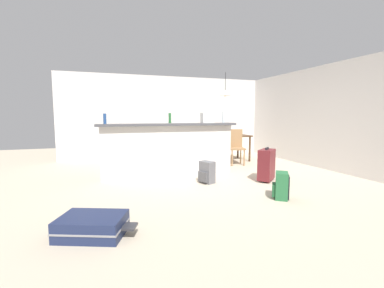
# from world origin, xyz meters

# --- Properties ---
(ground_plane) EXTENTS (13.00, 13.00, 0.05)m
(ground_plane) POSITION_xyz_m (0.00, 0.00, -0.03)
(ground_plane) COLOR beige
(wall_back) EXTENTS (6.60, 0.10, 2.50)m
(wall_back) POSITION_xyz_m (0.00, 3.05, 1.25)
(wall_back) COLOR silver
(wall_back) RESTS_ON ground_plane
(wall_right) EXTENTS (0.10, 6.00, 2.50)m
(wall_right) POSITION_xyz_m (3.05, 0.30, 1.25)
(wall_right) COLOR silver
(wall_right) RESTS_ON ground_plane
(partition_half_wall) EXTENTS (2.80, 0.20, 1.08)m
(partition_half_wall) POSITION_xyz_m (-0.72, 0.37, 0.54)
(partition_half_wall) COLOR silver
(partition_half_wall) RESTS_ON ground_plane
(bar_countertop) EXTENTS (2.96, 0.40, 0.05)m
(bar_countertop) POSITION_xyz_m (-0.72, 0.37, 1.11)
(bar_countertop) COLOR #4C4C51
(bar_countertop) RESTS_ON partition_half_wall
(bottle_blue) EXTENTS (0.06, 0.06, 0.20)m
(bottle_blue) POSITION_xyz_m (-2.01, 0.36, 1.23)
(bottle_blue) COLOR #284C89
(bottle_blue) RESTS_ON bar_countertop
(bottle_green) EXTENTS (0.06, 0.06, 0.22)m
(bottle_green) POSITION_xyz_m (-0.68, 0.47, 1.24)
(bottle_green) COLOR #2D6B38
(bottle_green) RESTS_ON bar_countertop
(bottle_clear) EXTENTS (0.06, 0.06, 0.26)m
(bottle_clear) POSITION_xyz_m (0.57, 0.44, 1.26)
(bottle_clear) COLOR silver
(bottle_clear) RESTS_ON bar_countertop
(grocery_bag) EXTENTS (0.26, 0.18, 0.22)m
(grocery_bag) POSITION_xyz_m (0.13, 0.32, 1.24)
(grocery_bag) COLOR silver
(grocery_bag) RESTS_ON bar_countertop
(dining_table) EXTENTS (1.10, 0.80, 0.74)m
(dining_table) POSITION_xyz_m (1.37, 1.73, 0.65)
(dining_table) COLOR #4C331E
(dining_table) RESTS_ON ground_plane
(dining_chair_near_partition) EXTENTS (0.48, 0.48, 0.93)m
(dining_chair_near_partition) POSITION_xyz_m (1.28, 1.14, 0.52)
(dining_chair_near_partition) COLOR #9E754C
(dining_chair_near_partition) RESTS_ON ground_plane
(dining_chair_far_side) EXTENTS (0.42, 0.42, 0.93)m
(dining_chair_far_side) POSITION_xyz_m (1.44, 2.32, 0.52)
(dining_chair_far_side) COLOR #9E754C
(dining_chair_far_side) RESTS_ON ground_plane
(pendant_lamp) EXTENTS (0.34, 0.34, 0.68)m
(pendant_lamp) POSITION_xyz_m (1.28, 1.81, 1.94)
(pendant_lamp) COLOR black
(suitcase_flat_navy) EXTENTS (0.89, 0.71, 0.22)m
(suitcase_flat_navy) POSITION_xyz_m (-2.19, -2.10, 0.11)
(suitcase_flat_navy) COLOR #1E284C
(suitcase_flat_navy) RESTS_ON ground_plane
(suitcase_upright_maroon) EXTENTS (0.49, 0.47, 0.67)m
(suitcase_upright_maroon) POSITION_xyz_m (1.00, -0.66, 0.33)
(suitcase_upright_maroon) COLOR maroon
(suitcase_upright_maroon) RESTS_ON ground_plane
(backpack_grey) EXTENTS (0.31, 0.33, 0.42)m
(backpack_grey) POSITION_xyz_m (-0.18, -0.42, 0.20)
(backpack_grey) COLOR slate
(backpack_grey) RESTS_ON ground_plane
(backpack_green) EXTENTS (0.33, 0.34, 0.42)m
(backpack_green) POSITION_xyz_m (0.55, -1.69, 0.20)
(backpack_green) COLOR #286B3D
(backpack_green) RESTS_ON ground_plane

